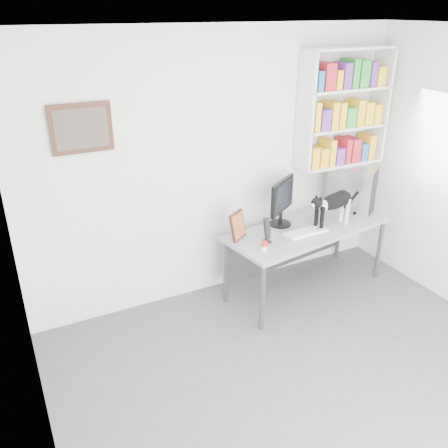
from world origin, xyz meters
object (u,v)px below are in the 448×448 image
(bookshelf, at_px, (344,108))
(soup_can, at_px, (264,246))
(cat, at_px, (334,210))
(speaker, at_px, (267,230))
(keyboard, at_px, (306,232))
(pc_tower, at_px, (351,189))
(leaning_print, at_px, (238,225))
(monitor, at_px, (281,202))
(desk, at_px, (306,258))

(bookshelf, bearing_deg, soup_can, -155.70)
(soup_can, distance_m, cat, 0.92)
(soup_can, bearing_deg, speaker, 50.95)
(soup_can, bearing_deg, keyboard, 11.79)
(bookshelf, height_order, pc_tower, bookshelf)
(keyboard, relative_size, leaning_print, 1.57)
(monitor, bearing_deg, soup_can, -170.50)
(speaker, bearing_deg, desk, -14.73)
(pc_tower, relative_size, soup_can, 5.39)
(keyboard, bearing_deg, desk, 42.17)
(monitor, height_order, leaning_print, monitor)
(keyboard, bearing_deg, soup_can, -170.69)
(soup_can, bearing_deg, desk, 19.02)
(bookshelf, distance_m, speaker, 1.60)
(monitor, bearing_deg, pc_tower, -33.44)
(leaning_print, bearing_deg, soup_can, -106.36)
(bookshelf, xyz_separation_m, soup_can, (-1.30, -0.59, -1.06))
(desk, height_order, pc_tower, pc_tower)
(soup_can, bearing_deg, pc_tower, 16.83)
(desk, bearing_deg, cat, -35.63)
(cat, bearing_deg, pc_tower, 21.58)
(bookshelf, distance_m, keyboard, 1.39)
(monitor, distance_m, keyboard, 0.40)
(keyboard, distance_m, pc_tower, 0.88)
(speaker, xyz_separation_m, soup_can, (-0.12, -0.14, -0.08))
(desk, bearing_deg, soup_can, -169.18)
(desk, bearing_deg, keyboard, -143.55)
(bookshelf, bearing_deg, speaker, -159.50)
(monitor, xyz_separation_m, keyboard, (0.11, -0.30, -0.24))
(pc_tower, bearing_deg, monitor, 146.51)
(monitor, bearing_deg, speaker, -174.08)
(desk, relative_size, cat, 2.83)
(keyboard, xyz_separation_m, cat, (0.33, 0.01, 0.18))
(keyboard, bearing_deg, cat, -1.38)
(bookshelf, relative_size, leaning_print, 4.33)
(soup_can, xyz_separation_m, cat, (0.90, 0.12, 0.15))
(pc_tower, xyz_separation_m, soup_can, (-1.36, -0.41, -0.20))
(monitor, distance_m, pc_tower, 0.91)
(monitor, xyz_separation_m, cat, (0.44, -0.29, -0.06))
(bookshelf, distance_m, cat, 1.10)
(keyboard, height_order, pc_tower, pc_tower)
(cat, bearing_deg, leaning_print, 157.46)
(speaker, bearing_deg, bookshelf, -3.34)
(leaning_print, bearing_deg, cat, -44.37)
(desk, distance_m, soup_can, 0.84)
(cat, bearing_deg, keyboard, 170.88)
(monitor, relative_size, cat, 0.80)
(soup_can, height_order, cat, cat)
(monitor, distance_m, speaker, 0.45)
(bookshelf, height_order, monitor, bookshelf)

